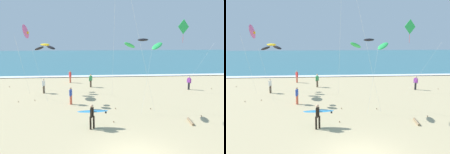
# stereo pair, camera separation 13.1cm
# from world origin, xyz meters

# --- Properties ---
(ocean_water) EXTENTS (160.00, 60.00, 0.08)m
(ocean_water) POSITION_xyz_m (0.00, 53.97, 0.04)
(ocean_water) COLOR #336B7A
(ocean_water) RESTS_ON ground
(shoreline_foam) EXTENTS (160.00, 1.41, 0.01)m
(shoreline_foam) POSITION_xyz_m (0.00, 24.27, 0.09)
(shoreline_foam) COLOR white
(shoreline_foam) RESTS_ON ocean_water
(surfer_lead) EXTENTS (2.18, 1.02, 1.71)m
(surfer_lead) POSITION_xyz_m (-2.23, 4.16, 1.04)
(surfer_lead) COLOR black
(surfer_lead) RESTS_ON ground
(kite_delta_rose_mid) EXTENTS (0.62, 3.78, 7.31)m
(kite_delta_rose_mid) POSITION_xyz_m (-8.88, 13.95, 6.56)
(kite_delta_rose_mid) COLOR pink
(kite_delta_rose_mid) RESTS_ON ground
(kite_arc_golden_far) EXTENTS (2.34, 2.27, 5.47)m
(kite_arc_golden_far) POSITION_xyz_m (-6.39, 10.54, 5.17)
(kite_arc_golden_far) COLOR black
(kite_arc_golden_far) RESTS_ON ground
(kite_arc_charcoal_high) EXTENTS (3.09, 2.85, 5.97)m
(kite_arc_charcoal_high) POSITION_xyz_m (1.60, 6.47, 5.58)
(kite_arc_charcoal_high) COLOR green
(kite_arc_charcoal_high) RESTS_ON ground
(kite_diamond_emerald_low) EXTENTS (5.21, 2.34, 7.79)m
(kite_diamond_emerald_low) POSITION_xyz_m (7.16, 12.77, 6.87)
(kite_diamond_emerald_low) COLOR green
(kite_diamond_emerald_low) RESTS_ON ground
(bystander_green_top) EXTENTS (0.39, 0.36, 1.59)m
(bystander_green_top) POSITION_xyz_m (-2.47, 16.90, 0.81)
(bystander_green_top) COLOR #4C3D2D
(bystander_green_top) RESTS_ON ground
(bystander_red_top) EXTENTS (0.36, 0.40, 1.59)m
(bystander_red_top) POSITION_xyz_m (-5.18, 19.83, 0.81)
(bystander_red_top) COLOR #D8593F
(bystander_red_top) RESTS_ON ground
(bystander_white_top) EXTENTS (0.27, 0.48, 1.59)m
(bystander_white_top) POSITION_xyz_m (-7.49, 14.27, 0.81)
(bystander_white_top) COLOR #4C3D2D
(bystander_white_top) RESTS_ON ground
(bystander_blue_top) EXTENTS (0.24, 0.49, 1.59)m
(bystander_blue_top) POSITION_xyz_m (-4.20, 9.86, 0.81)
(bystander_blue_top) COLOR #D8593F
(bystander_blue_top) RESTS_ON ground
(bystander_purple_top) EXTENTS (0.39, 0.36, 1.59)m
(bystander_purple_top) POSITION_xyz_m (8.81, 14.68, 0.81)
(bystander_purple_top) COLOR black
(bystander_purple_top) RESTS_ON ground
(driftwood_log) EXTENTS (0.32, 1.29, 0.17)m
(driftwood_log) POSITION_xyz_m (4.81, 4.58, 0.08)
(driftwood_log) COLOR #846B4C
(driftwood_log) RESTS_ON ground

